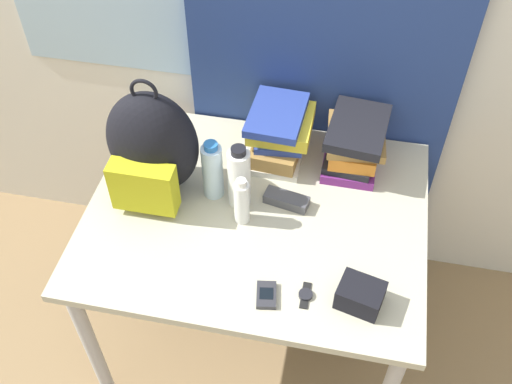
{
  "coord_description": "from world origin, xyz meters",
  "views": [
    {
      "loc": [
        0.26,
        -0.82,
        2.27
      ],
      "look_at": [
        0.0,
        0.45,
        0.86
      ],
      "focal_mm": 42.0,
      "sensor_mm": 36.0,
      "label": 1
    }
  ],
  "objects_px": {
    "backpack": "(152,147)",
    "book_stack_center": "(354,143)",
    "book_stack_left": "(280,132)",
    "cell_phone": "(266,295)",
    "sunscreen_bottle": "(242,202)",
    "sports_bottle": "(239,178)",
    "water_bottle": "(213,170)",
    "sunglasses_case": "(286,200)",
    "wristwatch": "(305,295)",
    "camera_pouch": "(360,295)"
  },
  "relations": [
    {
      "from": "backpack",
      "to": "book_stack_center",
      "type": "height_order",
      "value": "backpack"
    },
    {
      "from": "book_stack_left",
      "to": "book_stack_center",
      "type": "bearing_deg",
      "value": -0.14
    },
    {
      "from": "cell_phone",
      "to": "sunscreen_bottle",
      "type": "bearing_deg",
      "value": 115.73
    },
    {
      "from": "cell_phone",
      "to": "sports_bottle",
      "type": "bearing_deg",
      "value": 114.17
    },
    {
      "from": "sports_bottle",
      "to": "book_stack_center",
      "type": "bearing_deg",
      "value": 36.92
    },
    {
      "from": "water_bottle",
      "to": "sunglasses_case",
      "type": "bearing_deg",
      "value": 0.09
    },
    {
      "from": "book_stack_left",
      "to": "water_bottle",
      "type": "xyz_separation_m",
      "value": [
        -0.18,
        -0.24,
        0.01
      ]
    },
    {
      "from": "sunglasses_case",
      "to": "wristwatch",
      "type": "xyz_separation_m",
      "value": [
        0.12,
        -0.35,
        -0.01
      ]
    },
    {
      "from": "book_stack_left",
      "to": "sports_bottle",
      "type": "xyz_separation_m",
      "value": [
        -0.09,
        -0.26,
        0.02
      ]
    },
    {
      "from": "cell_phone",
      "to": "wristwatch",
      "type": "height_order",
      "value": "cell_phone"
    },
    {
      "from": "backpack",
      "to": "sunscreen_bottle",
      "type": "bearing_deg",
      "value": -15.31
    },
    {
      "from": "backpack",
      "to": "book_stack_left",
      "type": "height_order",
      "value": "backpack"
    },
    {
      "from": "book_stack_center",
      "to": "camera_pouch",
      "type": "height_order",
      "value": "book_stack_center"
    },
    {
      "from": "book_stack_left",
      "to": "book_stack_center",
      "type": "distance_m",
      "value": 0.26
    },
    {
      "from": "sunscreen_bottle",
      "to": "camera_pouch",
      "type": "xyz_separation_m",
      "value": [
        0.4,
        -0.24,
        -0.05
      ]
    },
    {
      "from": "sports_bottle",
      "to": "camera_pouch",
      "type": "distance_m",
      "value": 0.54
    },
    {
      "from": "water_bottle",
      "to": "sunglasses_case",
      "type": "height_order",
      "value": "water_bottle"
    },
    {
      "from": "book_stack_center",
      "to": "sunglasses_case",
      "type": "height_order",
      "value": "book_stack_center"
    },
    {
      "from": "backpack",
      "to": "cell_phone",
      "type": "height_order",
      "value": "backpack"
    },
    {
      "from": "water_bottle",
      "to": "wristwatch",
      "type": "height_order",
      "value": "water_bottle"
    },
    {
      "from": "sunscreen_bottle",
      "to": "wristwatch",
      "type": "xyz_separation_m",
      "value": [
        0.25,
        -0.25,
        -0.08
      ]
    },
    {
      "from": "book_stack_left",
      "to": "sports_bottle",
      "type": "relative_size",
      "value": 1.16
    },
    {
      "from": "book_stack_left",
      "to": "camera_pouch",
      "type": "relative_size",
      "value": 1.92
    },
    {
      "from": "book_stack_center",
      "to": "sunscreen_bottle",
      "type": "xyz_separation_m",
      "value": [
        -0.33,
        -0.34,
        -0.01
      ]
    },
    {
      "from": "book_stack_left",
      "to": "sunscreen_bottle",
      "type": "bearing_deg",
      "value": -100.62
    },
    {
      "from": "water_bottle",
      "to": "sports_bottle",
      "type": "relative_size",
      "value": 0.93
    },
    {
      "from": "sunscreen_bottle",
      "to": "cell_phone",
      "type": "bearing_deg",
      "value": -64.27
    },
    {
      "from": "book_stack_left",
      "to": "water_bottle",
      "type": "bearing_deg",
      "value": -127.1
    },
    {
      "from": "water_bottle",
      "to": "cell_phone",
      "type": "bearing_deg",
      "value": -55.95
    },
    {
      "from": "backpack",
      "to": "sports_bottle",
      "type": "distance_m",
      "value": 0.3
    },
    {
      "from": "book_stack_left",
      "to": "sunscreen_bottle",
      "type": "distance_m",
      "value": 0.35
    },
    {
      "from": "water_bottle",
      "to": "sports_bottle",
      "type": "height_order",
      "value": "sports_bottle"
    },
    {
      "from": "water_bottle",
      "to": "book_stack_left",
      "type": "bearing_deg",
      "value": 52.9
    },
    {
      "from": "book_stack_center",
      "to": "sports_bottle",
      "type": "height_order",
      "value": "sports_bottle"
    },
    {
      "from": "book_stack_left",
      "to": "sports_bottle",
      "type": "distance_m",
      "value": 0.28
    },
    {
      "from": "cell_phone",
      "to": "wristwatch",
      "type": "xyz_separation_m",
      "value": [
        0.11,
        0.03,
        -0.0
      ]
    },
    {
      "from": "sunglasses_case",
      "to": "cell_phone",
      "type": "bearing_deg",
      "value": -89.62
    },
    {
      "from": "water_bottle",
      "to": "sports_bottle",
      "type": "distance_m",
      "value": 0.1
    },
    {
      "from": "book_stack_left",
      "to": "cell_phone",
      "type": "xyz_separation_m",
      "value": [
        0.07,
        -0.62,
        -0.09
      ]
    },
    {
      "from": "sunscreen_bottle",
      "to": "sunglasses_case",
      "type": "height_order",
      "value": "sunscreen_bottle"
    },
    {
      "from": "book_stack_center",
      "to": "camera_pouch",
      "type": "distance_m",
      "value": 0.59
    },
    {
      "from": "backpack",
      "to": "water_bottle",
      "type": "xyz_separation_m",
      "value": [
        0.2,
        0.01,
        -0.08
      ]
    },
    {
      "from": "backpack",
      "to": "book_stack_center",
      "type": "bearing_deg",
      "value": 21.47
    },
    {
      "from": "book_stack_left",
      "to": "sports_bottle",
      "type": "height_order",
      "value": "sports_bottle"
    },
    {
      "from": "backpack",
      "to": "book_stack_left",
      "type": "distance_m",
      "value": 0.46
    },
    {
      "from": "water_bottle",
      "to": "sports_bottle",
      "type": "bearing_deg",
      "value": -13.44
    },
    {
      "from": "water_bottle",
      "to": "camera_pouch",
      "type": "bearing_deg",
      "value": -33.06
    },
    {
      "from": "sunglasses_case",
      "to": "wristwatch",
      "type": "height_order",
      "value": "sunglasses_case"
    },
    {
      "from": "book_stack_center",
      "to": "sports_bottle",
      "type": "xyz_separation_m",
      "value": [
        -0.35,
        -0.26,
        0.02
      ]
    },
    {
      "from": "sunglasses_case",
      "to": "camera_pouch",
      "type": "xyz_separation_m",
      "value": [
        0.27,
        -0.34,
        0.02
      ]
    }
  ]
}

